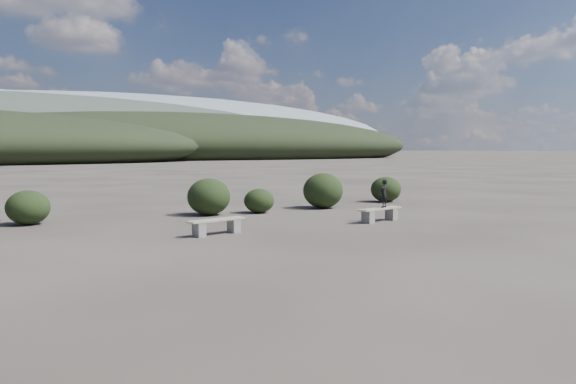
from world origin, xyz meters
TOP-DOWN VIEW (x-y plane):
  - ground at (0.00, 0.00)m, footprint 1200.00×1200.00m
  - bench_left at (-2.15, 4.35)m, footprint 1.67×0.69m
  - bench_right at (3.17, 4.30)m, footprint 1.72×0.69m
  - seated_person at (3.34, 4.34)m, footprint 0.37×0.32m
  - shrub_a at (-6.18, 8.88)m, footprint 1.23×1.23m
  - shrub_b at (-0.70, 8.50)m, footprint 1.44×1.44m
  - shrub_c at (1.04, 8.22)m, footprint 1.05×1.05m
  - shrub_d at (3.83, 8.44)m, footprint 1.50×1.50m
  - shrub_e at (7.48, 9.20)m, footprint 1.26×1.26m

SIDE VIEW (x-z plane):
  - ground at x=0.00m, z-range 0.00..0.00m
  - bench_left at x=-2.15m, z-range 0.04..0.45m
  - bench_right at x=3.17m, z-range 0.04..0.46m
  - shrub_c at x=1.04m, z-range 0.00..0.84m
  - shrub_a at x=-6.18m, z-range 0.00..1.01m
  - shrub_e at x=7.48m, z-range 0.00..1.05m
  - shrub_b at x=-0.70m, z-range 0.00..1.23m
  - shrub_d at x=3.83m, z-range 0.00..1.31m
  - seated_person at x=3.34m, z-range 0.42..1.29m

